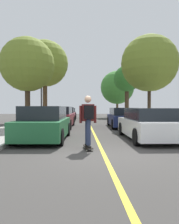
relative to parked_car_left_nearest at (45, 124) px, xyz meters
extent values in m
plane|color=#3D3A38|center=(2.25, -2.79, -0.70)|extent=(80.00, 80.00, 0.00)
cube|color=gold|center=(2.25, 1.21, -0.70)|extent=(0.12, 39.20, 0.01)
cube|color=#1E5B33|center=(0.00, 0.01, -0.16)|extent=(1.95, 4.28, 0.72)
cube|color=black|center=(0.00, -0.03, 0.47)|extent=(1.68, 2.56, 0.55)
cylinder|color=black|center=(0.81, -1.43, -0.38)|extent=(0.24, 0.65, 0.64)
cylinder|color=black|center=(-0.90, -1.38, -0.38)|extent=(0.24, 0.65, 0.64)
cylinder|color=black|center=(0.90, 1.40, -0.38)|extent=(0.24, 0.65, 0.64)
cylinder|color=black|center=(-0.81, 1.45, -0.38)|extent=(0.24, 0.65, 0.64)
cube|color=maroon|center=(0.00, 5.90, -0.15)|extent=(2.01, 4.69, 0.75)
cube|color=black|center=(0.00, 5.97, 0.49)|extent=(1.74, 3.00, 0.52)
cylinder|color=black|center=(0.84, 4.26, -0.38)|extent=(0.24, 0.65, 0.64)
cylinder|color=black|center=(-0.93, 4.31, -0.38)|extent=(0.24, 0.65, 0.64)
cylinder|color=black|center=(0.93, 7.49, -0.38)|extent=(0.24, 0.65, 0.64)
cylinder|color=black|center=(-0.83, 7.54, -0.38)|extent=(0.24, 0.65, 0.64)
cube|color=maroon|center=(0.00, 12.80, -0.19)|extent=(1.84, 4.11, 0.68)
cube|color=black|center=(0.00, 12.91, 0.43)|extent=(1.62, 2.69, 0.55)
cylinder|color=black|center=(0.86, 11.44, -0.38)|extent=(0.22, 0.64, 0.64)
cylinder|color=black|center=(-0.85, 11.44, -0.38)|extent=(0.22, 0.64, 0.64)
cylinder|color=black|center=(0.85, 14.16, -0.38)|extent=(0.22, 0.64, 0.64)
cylinder|color=black|center=(-0.86, 14.15, -0.38)|extent=(0.22, 0.64, 0.64)
cube|color=black|center=(0.00, 18.46, -0.20)|extent=(1.86, 4.44, 0.65)
cube|color=black|center=(0.00, 18.48, 0.36)|extent=(1.59, 2.68, 0.46)
cylinder|color=black|center=(0.85, 16.99, -0.38)|extent=(0.24, 0.65, 0.64)
cylinder|color=black|center=(-0.75, 16.94, -0.38)|extent=(0.24, 0.65, 0.64)
cylinder|color=black|center=(0.75, 19.98, -0.38)|extent=(0.24, 0.65, 0.64)
cylinder|color=black|center=(-0.85, 19.93, -0.38)|extent=(0.24, 0.65, 0.64)
cube|color=white|center=(4.50, 0.06, -0.17)|extent=(1.89, 4.52, 0.70)
cube|color=black|center=(4.50, -0.11, 0.42)|extent=(1.66, 2.79, 0.49)
cylinder|color=black|center=(3.63, 1.62, -0.38)|extent=(0.22, 0.64, 0.64)
cylinder|color=black|center=(5.38, 1.61, -0.38)|extent=(0.22, 0.64, 0.64)
cylinder|color=black|center=(3.61, -1.50, -0.38)|extent=(0.22, 0.64, 0.64)
cube|color=navy|center=(4.50, 5.96, -0.18)|extent=(1.95, 4.61, 0.68)
cube|color=black|center=(4.50, 6.00, 0.41)|extent=(1.68, 3.06, 0.50)
cylinder|color=black|center=(3.70, 7.57, -0.38)|extent=(0.24, 0.65, 0.64)
cylinder|color=black|center=(5.39, 7.51, -0.38)|extent=(0.24, 0.65, 0.64)
cylinder|color=black|center=(3.60, 4.41, -0.38)|extent=(0.24, 0.65, 0.64)
cylinder|color=black|center=(5.29, 4.36, -0.38)|extent=(0.24, 0.65, 0.64)
cylinder|color=#3D2D1E|center=(-1.96, 5.13, 1.03)|extent=(0.34, 0.34, 3.18)
sphere|color=olive|center=(-1.96, 5.13, 3.51)|extent=(3.54, 3.54, 3.54)
cylinder|color=#4C3823|center=(-1.96, 12.04, 1.51)|extent=(0.43, 0.43, 4.15)
sphere|color=olive|center=(-1.96, 12.04, 4.93)|extent=(4.47, 4.47, 4.47)
cylinder|color=#3D2D1E|center=(6.45, 6.23, 0.99)|extent=(0.24, 0.24, 3.10)
sphere|color=olive|center=(6.45, 6.23, 3.86)|extent=(4.05, 4.05, 4.05)
cylinder|color=#3D2D1E|center=(6.45, 14.09, 1.15)|extent=(0.43, 0.43, 3.42)
sphere|color=#2D6B28|center=(6.45, 14.09, 3.78)|extent=(2.82, 2.82, 2.82)
cylinder|color=#4C3823|center=(6.45, 20.48, 0.84)|extent=(0.30, 0.30, 2.81)
sphere|color=#3D7F33|center=(6.45, 20.48, 3.40)|extent=(4.53, 4.53, 4.53)
cylinder|color=#B2140F|center=(-1.50, 1.71, -0.29)|extent=(0.20, 0.20, 0.55)
sphere|color=#B2140F|center=(-1.50, 1.71, 0.05)|extent=(0.18, 0.18, 0.18)
cylinder|color=#38383D|center=(-1.75, 8.98, 1.69)|extent=(0.12, 0.12, 4.50)
cube|color=#EAE5C6|center=(-1.75, 8.98, 4.06)|extent=(0.36, 0.24, 0.20)
cube|color=black|center=(1.80, -2.14, -0.61)|extent=(0.33, 0.86, 0.02)
cylinder|color=beige|center=(1.66, -1.81, -0.68)|extent=(0.03, 0.06, 0.06)
cylinder|color=beige|center=(1.85, -1.79, -0.68)|extent=(0.03, 0.06, 0.06)
cylinder|color=beige|center=(1.75, -2.49, -0.68)|extent=(0.03, 0.06, 0.06)
cylinder|color=beige|center=(1.94, -2.46, -0.68)|extent=(0.03, 0.06, 0.06)
cube|color=#99999E|center=(1.75, -1.80, -0.64)|extent=(0.10, 0.05, 0.02)
cube|color=#99999E|center=(1.84, -2.47, -0.64)|extent=(0.10, 0.05, 0.02)
cube|color=black|center=(1.77, -1.92, -0.57)|extent=(0.13, 0.27, 0.06)
cube|color=black|center=(1.83, -2.35, -0.57)|extent=(0.13, 0.27, 0.06)
cylinder|color=#283351|center=(1.78, -2.02, -0.12)|extent=(0.17, 0.17, 0.85)
cylinder|color=#283351|center=(1.81, -2.26, -0.12)|extent=(0.17, 0.17, 0.85)
cube|color=#511919|center=(1.80, -2.14, 0.53)|extent=(0.43, 0.27, 0.56)
sphere|color=tan|center=(1.80, -2.14, 0.97)|extent=(0.23, 0.23, 0.23)
cylinder|color=#511919|center=(1.55, -2.17, 0.47)|extent=(0.10, 0.10, 0.58)
cylinder|color=#511919|center=(2.04, -2.10, 0.47)|extent=(0.10, 0.10, 0.58)
cube|color=black|center=(1.82, -2.33, 0.55)|extent=(0.32, 0.22, 0.44)
camera|label=1|loc=(1.59, -9.48, 0.71)|focal=35.40mm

